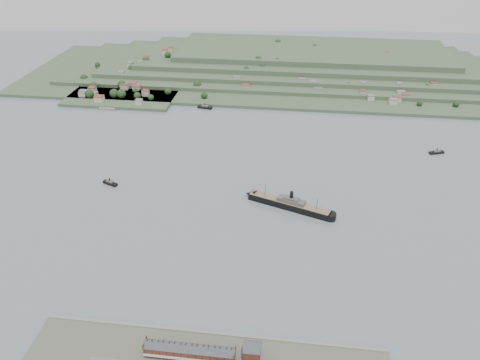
# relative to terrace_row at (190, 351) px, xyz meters

# --- Properties ---
(ground) EXTENTS (1400.00, 1400.00, 0.00)m
(ground) POSITION_rel_terrace_row_xyz_m (10.00, 168.02, -6.84)
(ground) COLOR slate
(ground) RESTS_ON ground
(terrace_row) EXTENTS (55.60, 9.80, 11.07)m
(terrace_row) POSITION_rel_terrace_row_xyz_m (0.00, 0.00, 0.00)
(terrace_row) COLOR #4F261C
(terrace_row) RESTS_ON ground
(gabled_building) EXTENTS (10.40, 10.18, 14.09)m
(gabled_building) POSITION_rel_terrace_row_xyz_m (37.50, 4.02, 1.34)
(gabled_building) COLOR #4F261C
(gabled_building) RESTS_ON ground
(far_peninsula) EXTENTS (760.00, 309.00, 30.00)m
(far_peninsula) POSITION_rel_terrace_row_xyz_m (37.91, 561.12, 5.04)
(far_peninsula) COLOR #3B5236
(far_peninsula) RESTS_ON ground
(steamship) EXTENTS (84.42, 38.03, 21.04)m
(steamship) POSITION_rel_terrace_row_xyz_m (51.66, 171.37, -2.96)
(steamship) COLOR black
(steamship) RESTS_ON ground
(tugboat) EXTENTS (16.53, 10.33, 7.26)m
(tugboat) POSITION_rel_terrace_row_xyz_m (-121.91, 189.10, -5.07)
(tugboat) COLOR black
(tugboat) RESTS_ON ground
(ferry_west) EXTENTS (20.33, 9.18, 7.37)m
(ferry_west) POSITION_rel_terrace_row_xyz_m (-66.90, 393.02, -5.07)
(ferry_west) COLOR black
(ferry_west) RESTS_ON ground
(ferry_east) EXTENTS (17.41, 10.06, 6.31)m
(ferry_east) POSITION_rel_terrace_row_xyz_m (210.81, 297.51, -5.32)
(ferry_east) COLOR black
(ferry_east) RESTS_ON ground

